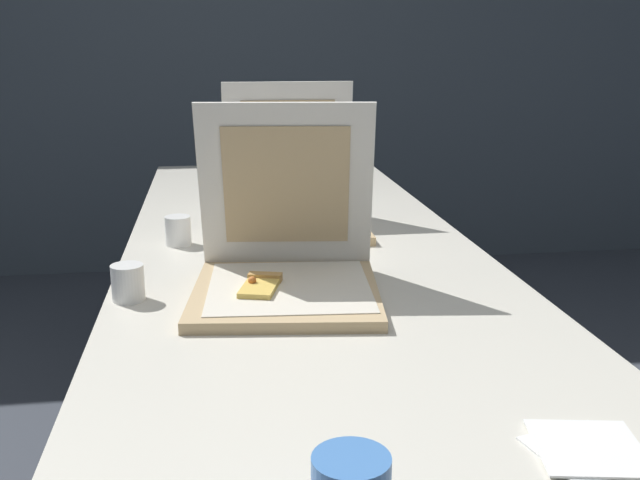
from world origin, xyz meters
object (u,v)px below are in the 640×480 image
at_px(pizza_box_front, 285,268).
at_px(cup_white_near_left, 128,283).
at_px(cup_white_mid, 178,231).
at_px(cup_white_far, 226,198).
at_px(table, 301,262).
at_px(pizza_box_middle, 292,207).
at_px(napkin_pile, 587,449).

distance_m(pizza_box_front, cup_white_near_left, 0.30).
height_order(cup_white_mid, cup_white_far, same).
bearing_deg(cup_white_mid, pizza_box_front, -60.55).
height_order(pizza_box_front, cup_white_far, pizza_box_front).
distance_m(table, pizza_box_middle, 0.20).
distance_m(table, cup_white_near_left, 0.52).
bearing_deg(pizza_box_middle, cup_white_far, 126.22).
height_order(cup_white_near_left, cup_white_far, same).
bearing_deg(napkin_pile, cup_white_near_left, 133.92).
xyz_separation_m(pizza_box_middle, napkin_pile, (0.24, -1.15, -0.05)).
bearing_deg(cup_white_near_left, pizza_box_middle, 54.42).
bearing_deg(cup_white_mid, cup_white_far, 71.04).
bearing_deg(pizza_box_front, pizza_box_middle, 89.46).
height_order(pizza_box_middle, cup_white_near_left, pizza_box_middle).
bearing_deg(cup_white_mid, table, -7.95).
xyz_separation_m(cup_white_near_left, napkin_pile, (0.61, -0.63, -0.03)).
height_order(pizza_box_middle, cup_white_far, pizza_box_middle).
height_order(table, cup_white_far, cup_white_far).
distance_m(pizza_box_front, cup_white_mid, 0.46).
distance_m(pizza_box_middle, cup_white_mid, 0.32).
distance_m(pizza_box_front, napkin_pile, 0.70).
bearing_deg(napkin_pile, cup_white_mid, 117.40).
bearing_deg(cup_white_near_left, pizza_box_front, -1.23).
bearing_deg(cup_white_far, cup_white_mid, -108.96).
height_order(table, napkin_pile, napkin_pile).
bearing_deg(cup_white_far, napkin_pile, -73.68).
distance_m(cup_white_far, napkin_pile, 1.44).
distance_m(cup_white_mid, napkin_pile, 1.15).
bearing_deg(pizza_box_front, cup_white_near_left, -174.28).
relative_size(pizza_box_front, cup_white_near_left, 5.62).
xyz_separation_m(pizza_box_front, napkin_pile, (0.31, -0.63, -0.05)).
relative_size(cup_white_near_left, napkin_pile, 0.47).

